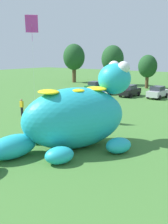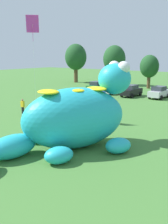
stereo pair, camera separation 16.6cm
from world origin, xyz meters
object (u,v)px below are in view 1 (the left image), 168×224
car_silver (158,92)px  spectator_near_inflatable (106,97)px  car_blue (112,88)px  tethered_flying_kite (32,26)px  spectator_by_cars (22,107)px  giant_inflatable_creature (75,117)px  car_black (130,91)px  car_green (95,86)px  spectator_mid_field (91,92)px

car_silver → spectator_near_inflatable: (-3.66, -7.96, -0.01)m
car_blue → tethered_flying_kite: 20.91m
spectator_near_inflatable → tethered_flying_kite: bearing=-94.2°
spectator_near_inflatable → tethered_flying_kite: 13.74m
car_silver → tethered_flying_kite: bearing=-103.1°
spectator_near_inflatable → spectator_by_cars: bearing=-107.6°
giant_inflatable_creature → car_silver: (-3.03, 22.77, -1.21)m
giant_inflatable_creature → spectator_by_cars: 10.95m
car_black → spectator_near_inflatable: 7.05m
car_blue → tethered_flying_kite: size_ratio=0.45×
car_black → spectator_by_cars: bearing=-100.0°
giant_inflatable_creature → tethered_flying_kite: size_ratio=1.19×
car_silver → spectator_near_inflatable: size_ratio=2.43×
car_green → spectator_mid_field: size_ratio=2.44×
spectator_by_cars → car_green: bearing=101.4°
giant_inflatable_creature → spectator_mid_field: (-10.62, 17.12, -1.22)m
car_green → spectator_by_cars: bearing=-78.6°
giant_inflatable_creature → car_green: 26.93m
giant_inflatable_creature → spectator_near_inflatable: (-6.69, 14.81, -1.22)m
giant_inflatable_creature → spectator_near_inflatable: 16.30m
spectator_near_inflatable → spectator_mid_field: bearing=149.6°
car_silver → tethered_flying_kite: size_ratio=0.44×
giant_inflatable_creature → car_green: (-13.91, 23.03, -1.21)m
giant_inflatable_creature → tethered_flying_kite: bearing=155.2°
spectator_near_inflatable → spectator_by_cars: 11.28m
car_blue → spectator_near_inflatable: size_ratio=2.48×
car_green → spectator_near_inflatable: size_ratio=2.44×
car_blue → car_green: bearing=174.2°
spectator_near_inflatable → giant_inflatable_creature: bearing=-65.7°
spectator_by_cars → car_silver: bearing=69.3°
spectator_mid_field → spectator_by_cars: size_ratio=1.00×
car_blue → spectator_mid_field: (-0.14, -5.56, -0.01)m
car_black → spectator_by_cars: car_black is taller
car_blue → car_silver: 7.46m
spectator_mid_field → car_blue: bearing=88.6°
car_blue → car_black: size_ratio=1.02×
car_black → tethered_flying_kite: 19.94m
giant_inflatable_creature → spectator_by_cars: giant_inflatable_creature is taller
car_black → spectator_by_cars: 18.08m
spectator_mid_field → tethered_flying_kite: size_ratio=0.18×
car_silver → car_black: bearing=-166.9°
car_blue → spectator_near_inflatable: car_blue is taller
car_silver → car_blue: bearing=-179.4°
car_silver → spectator_mid_field: car_silver is taller
car_black → spectator_mid_field: bearing=-127.9°
spectator_near_inflatable → tethered_flying_kite: size_ratio=0.18×
spectator_near_inflatable → spectator_by_cars: same height
car_green → tethered_flying_kite: 21.97m
spectator_near_inflatable → car_green: bearing=131.3°
spectator_by_cars → car_blue: bearing=91.2°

